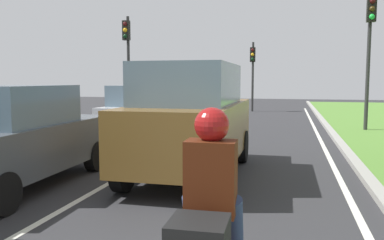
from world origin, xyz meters
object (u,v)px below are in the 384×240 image
car_hatchback_far (140,111)px  traffic_light_near_right (370,38)px  car_suv_ahead (191,119)px  traffic_light_far_median (253,65)px  rider_person (212,176)px  car_sedan_left_lane (16,137)px  traffic_light_overhead_left (127,50)px

car_hatchback_far → traffic_light_near_right: 8.94m
car_suv_ahead → traffic_light_far_median: (-0.38, 17.25, 1.71)m
rider_person → traffic_light_near_right: 13.73m
car_suv_ahead → car_sedan_left_lane: bearing=-151.0°
car_sedan_left_lane → car_hatchback_far: size_ratio=1.15×
traffic_light_overhead_left → car_suv_ahead: bearing=-60.4°
car_hatchback_far → traffic_light_far_median: traffic_light_far_median is taller
car_sedan_left_lane → rider_person: 5.27m
traffic_light_near_right → traffic_light_overhead_left: size_ratio=1.05×
car_suv_ahead → car_hatchback_far: (-3.06, 4.96, -0.28)m
car_sedan_left_lane → traffic_light_far_median: (2.51, 18.88, 1.96)m
car_sedan_left_lane → traffic_light_far_median: traffic_light_far_median is taller
traffic_light_overhead_left → traffic_light_far_median: 9.11m
car_suv_ahead → traffic_light_near_right: bearing=59.9°
car_hatchback_far → traffic_light_near_right: size_ratio=0.72×
rider_person → traffic_light_far_median: size_ratio=0.27×
car_suv_ahead → rider_person: car_suv_ahead is taller
car_sedan_left_lane → traffic_light_overhead_left: bearing=101.8°
car_hatchback_far → traffic_light_far_median: size_ratio=0.87×
car_sedan_left_lane → traffic_light_far_median: 19.15m
car_sedan_left_lane → traffic_light_overhead_left: traffic_light_overhead_left is taller
car_sedan_left_lane → rider_person: size_ratio=3.73×
rider_person → traffic_light_overhead_left: traffic_light_overhead_left is taller
car_sedan_left_lane → traffic_light_far_median: bearing=81.1°
traffic_light_near_right → traffic_light_far_median: 10.30m
rider_person → traffic_light_far_median: 22.12m
car_suv_ahead → rider_person: 4.92m
traffic_light_far_median → traffic_light_near_right: bearing=-59.9°
traffic_light_overhead_left → traffic_light_far_median: (5.18, 7.48, -0.47)m
rider_person → car_suv_ahead: bearing=104.4°
car_hatchback_far → car_suv_ahead: bearing=-56.3°
car_hatchback_far → rider_person: bearing=-63.4°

